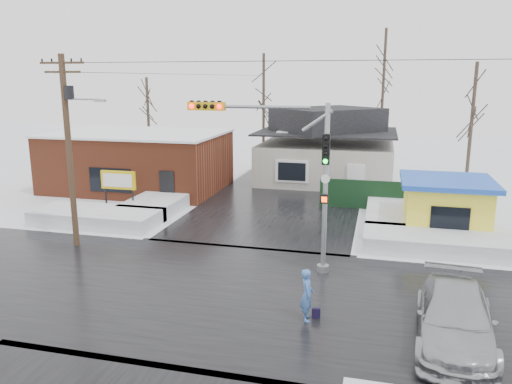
% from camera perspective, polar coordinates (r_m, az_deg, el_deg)
% --- Properties ---
extents(ground, '(120.00, 120.00, 0.00)m').
position_cam_1_polar(ground, '(19.48, -5.43, -11.20)').
color(ground, white).
rests_on(ground, ground).
extents(road_ns, '(10.00, 120.00, 0.02)m').
position_cam_1_polar(road_ns, '(19.48, -5.44, -11.18)').
color(road_ns, black).
rests_on(road_ns, ground).
extents(road_ew, '(120.00, 10.00, 0.02)m').
position_cam_1_polar(road_ew, '(19.48, -5.44, -11.18)').
color(road_ew, black).
rests_on(road_ew, ground).
extents(snowbank_nw, '(7.00, 3.00, 0.80)m').
position_cam_1_polar(snowbank_nw, '(29.10, -17.68, -2.73)').
color(snowbank_nw, white).
rests_on(snowbank_nw, ground).
extents(snowbank_ne, '(7.00, 3.00, 0.80)m').
position_cam_1_polar(snowbank_ne, '(25.06, 20.23, -5.42)').
color(snowbank_ne, white).
rests_on(snowbank_ne, ground).
extents(snowbank_nside_w, '(3.00, 8.00, 0.80)m').
position_cam_1_polar(snowbank_nside_w, '(32.44, -10.06, -0.73)').
color(snowbank_nside_w, white).
rests_on(snowbank_nside_w, ground).
extents(snowbank_nside_e, '(3.00, 8.00, 0.80)m').
position_cam_1_polar(snowbank_nside_e, '(29.71, 15.45, -2.27)').
color(snowbank_nside_e, white).
rests_on(snowbank_nside_e, ground).
extents(traffic_signal, '(6.05, 0.68, 7.00)m').
position_cam_1_polar(traffic_signal, '(20.31, 3.60, 3.25)').
color(traffic_signal, gray).
rests_on(traffic_signal, ground).
extents(utility_pole, '(3.15, 0.44, 9.00)m').
position_cam_1_polar(utility_pole, '(24.76, -20.54, 5.54)').
color(utility_pole, '#382619').
rests_on(utility_pole, ground).
extents(brick_building, '(12.20, 8.20, 4.12)m').
position_cam_1_polar(brick_building, '(37.36, -13.29, 3.54)').
color(brick_building, brown).
rests_on(brick_building, ground).
extents(marquee_sign, '(2.20, 0.21, 2.55)m').
position_cam_1_polar(marquee_sign, '(30.83, -15.47, 1.18)').
color(marquee_sign, black).
rests_on(marquee_sign, ground).
extents(house, '(10.40, 8.40, 5.76)m').
position_cam_1_polar(house, '(39.29, 8.08, 5.00)').
color(house, beige).
rests_on(house, ground).
extents(kiosk, '(4.60, 4.60, 2.88)m').
position_cam_1_polar(kiosk, '(27.70, 20.82, -1.47)').
color(kiosk, '#FFEF38').
rests_on(kiosk, ground).
extents(fence, '(8.00, 0.12, 1.80)m').
position_cam_1_polar(fence, '(31.52, 14.54, -0.41)').
color(fence, black).
rests_on(fence, ground).
extents(tree_far_left, '(3.00, 3.00, 10.00)m').
position_cam_1_polar(tree_far_left, '(43.89, 0.88, 12.93)').
color(tree_far_left, '#332821').
rests_on(tree_far_left, ground).
extents(tree_far_mid, '(3.00, 3.00, 12.00)m').
position_cam_1_polar(tree_far_mid, '(44.75, 14.50, 14.57)').
color(tree_far_mid, '#332821').
rests_on(tree_far_mid, ground).
extents(tree_far_right, '(3.00, 3.00, 9.00)m').
position_cam_1_polar(tree_far_right, '(37.20, 23.72, 10.65)').
color(tree_far_right, '#332821').
rests_on(tree_far_right, ground).
extents(tree_far_west, '(3.00, 3.00, 8.00)m').
position_cam_1_polar(tree_far_west, '(45.43, -12.32, 10.64)').
color(tree_far_west, '#332821').
rests_on(tree_far_west, ground).
extents(pedestrian, '(0.56, 0.73, 1.80)m').
position_cam_1_polar(pedestrian, '(16.98, 5.85, -11.66)').
color(pedestrian, '#406BB3').
rests_on(pedestrian, ground).
extents(car, '(2.67, 5.67, 1.60)m').
position_cam_1_polar(car, '(16.74, 21.78, -13.32)').
color(car, '#A5A8AD').
rests_on(car, ground).
extents(shopping_bag, '(0.30, 0.18, 0.35)m').
position_cam_1_polar(shopping_bag, '(17.43, 6.87, -13.64)').
color(shopping_bag, black).
rests_on(shopping_bag, ground).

